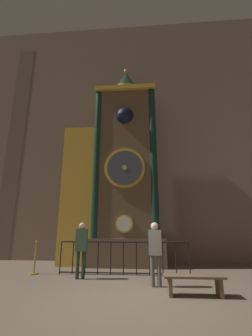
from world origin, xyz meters
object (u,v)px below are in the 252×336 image
object	(u,v)px
visitor_near	(81,244)
visitor_bench	(194,281)
visitor_far	(155,247)
stanchion_post	(35,263)
clock_tower	(116,173)

from	to	relation	value
visitor_near	visitor_bench	size ratio (longest dim) A/B	1.20
visitor_far	stanchion_post	xyz separation A→B (m)	(-3.99, 1.34, -0.64)
visitor_bench	visitor_near	bearing A→B (deg)	154.04
visitor_near	stanchion_post	world-z (taller)	visitor_near
stanchion_post	visitor_bench	distance (m)	5.26
visitor_near	visitor_bench	distance (m)	3.50
visitor_far	stanchion_post	distance (m)	4.26
clock_tower	visitor_bench	size ratio (longest dim) A/B	6.81
visitor_far	stanchion_post	world-z (taller)	visitor_far
clock_tower	stanchion_post	bearing A→B (deg)	-141.15
visitor_near	visitor_bench	world-z (taller)	visitor_near
stanchion_post	visitor_bench	size ratio (longest dim) A/B	0.77
visitor_far	visitor_bench	world-z (taller)	visitor_far
visitor_near	stanchion_post	xyz separation A→B (m)	(-1.74, 0.59, -0.64)
stanchion_post	visitor_bench	xyz separation A→B (m)	(4.82, -2.10, -0.03)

